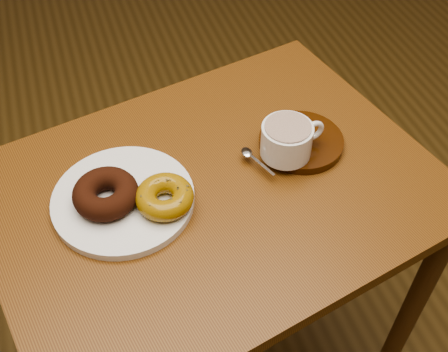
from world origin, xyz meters
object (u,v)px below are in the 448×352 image
object	(u,v)px
donut_plate	(123,199)
saucer	(301,142)
coffee_cup	(287,139)
cafe_table	(215,226)

from	to	relation	value
donut_plate	saucer	world-z (taller)	saucer
saucer	coffee_cup	size ratio (longest dim) A/B	1.29
donut_plate	coffee_cup	distance (m)	0.32
coffee_cup	cafe_table	bearing A→B (deg)	-176.66
donut_plate	cafe_table	bearing A→B (deg)	-4.63
cafe_table	coffee_cup	bearing A→B (deg)	-3.53
donut_plate	coffee_cup	size ratio (longest dim) A/B	2.00
cafe_table	coffee_cup	xyz separation A→B (m)	(0.15, 0.02, 0.17)
cafe_table	saucer	size ratio (longest dim) A/B	5.60
saucer	coffee_cup	xyz separation A→B (m)	(-0.04, -0.03, 0.04)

